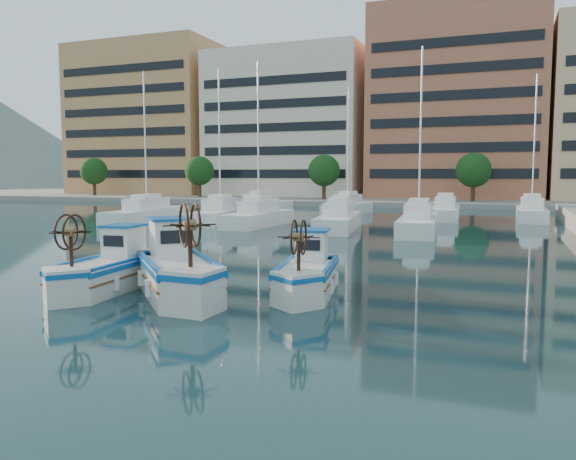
# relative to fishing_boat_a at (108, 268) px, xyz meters

# --- Properties ---
(ground) EXTENTS (300.00, 300.00, 0.00)m
(ground) POSITION_rel_fishing_boat_a_xyz_m (4.26, 0.42, -0.70)
(ground) COLOR #183840
(ground) RESTS_ON ground
(waterfront) EXTENTS (180.00, 40.00, 25.60)m
(waterfront) POSITION_rel_fishing_boat_a_xyz_m (13.49, 65.46, 10.40)
(waterfront) COLOR gray
(waterfront) RESTS_ON ground
(yacht_marina) EXTENTS (38.61, 23.14, 11.50)m
(yacht_marina) POSITION_rel_fishing_boat_a_xyz_m (0.76, 28.19, -0.17)
(yacht_marina) COLOR white
(yacht_marina) RESTS_ON ground
(fishing_boat_a) EXTENTS (1.99, 4.14, 2.54)m
(fishing_boat_a) POSITION_rel_fishing_boat_a_xyz_m (0.00, 0.00, 0.00)
(fishing_boat_a) COLOR silver
(fishing_boat_a) RESTS_ON ground
(fishing_boat_b) EXTENTS (4.39, 4.54, 2.90)m
(fishing_boat_b) POSITION_rel_fishing_boat_a_xyz_m (2.48, 0.10, 0.10)
(fishing_boat_b) COLOR silver
(fishing_boat_b) RESTS_ON ground
(fishing_boat_c) EXTENTS (2.22, 3.98, 2.41)m
(fishing_boat_c) POSITION_rel_fishing_boat_a_xyz_m (6.04, 1.82, -0.03)
(fishing_boat_c) COLOR silver
(fishing_boat_c) RESTS_ON ground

